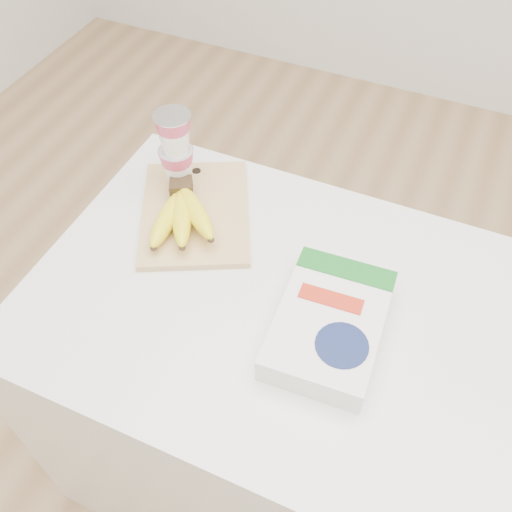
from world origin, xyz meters
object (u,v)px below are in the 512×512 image
Objects in this scene: yogurt_stack at (176,148)px; bananas at (182,213)px; cutting_board at (195,212)px; table at (288,399)px; cereal_box at (329,324)px.

bananas is at bearing -58.96° from yogurt_stack.
yogurt_stack is at bearing 112.01° from cutting_board.
yogurt_stack reaches higher than bananas.
bananas is 0.14m from yogurt_stack.
cutting_board is 0.14m from yogurt_stack.
cutting_board is 1.69× the size of yogurt_stack.
table is 3.70× the size of cereal_box.
cutting_board is (-0.29, 0.14, 0.40)m from table.
bananas is at bearing -125.75° from cutting_board.
cereal_box is at bearing -19.13° from bananas.
bananas is at bearing 157.55° from cereal_box.
yogurt_stack reaches higher than cereal_box.
table is 5.66× the size of yogurt_stack.
cereal_box is (0.07, -0.03, 0.42)m from table.
cutting_board reaches higher than table.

